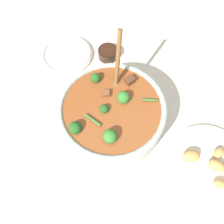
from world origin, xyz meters
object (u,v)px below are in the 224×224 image
at_px(stew_bowl, 112,113).
at_px(food_plate, 212,164).
at_px(condiment_bowl, 108,53).
at_px(empty_plate, 67,54).

relative_size(stew_bowl, food_plate, 1.27).
bearing_deg(condiment_bowl, empty_plate, -115.53).
bearing_deg(food_plate, empty_plate, -156.44).
distance_m(empty_plate, food_plate, 0.59).
height_order(stew_bowl, condiment_bowl, stew_bowl).
height_order(empty_plate, food_plate, food_plate).
xyz_separation_m(stew_bowl, food_plate, (0.24, 0.20, -0.05)).
xyz_separation_m(condiment_bowl, food_plate, (0.48, 0.10, -0.01)).
height_order(stew_bowl, food_plate, stew_bowl).
relative_size(condiment_bowl, empty_plate, 0.38).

